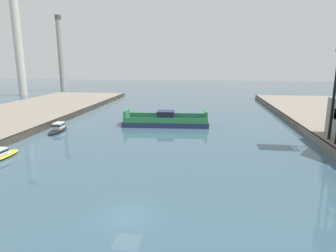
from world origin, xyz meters
name	(u,v)px	position (x,y,z in m)	size (l,w,h in m)	color
ground_plane	(126,217)	(0.00, 0.00, 0.00)	(400.00, 400.00, 0.00)	#385666
chain_ferry	(166,121)	(-1.73, 38.60, 1.02)	(18.71, 7.26, 3.30)	navy
moored_boat_near_left	(0,155)	(-22.40, 13.44, 0.55)	(2.76, 6.73, 1.48)	yellow
moored_boat_mid_left	(58,128)	(-22.31, 30.19, 0.64)	(2.75, 7.29, 1.72)	black
smokestack_distant_a	(18,44)	(-68.07, 88.29, 20.64)	(3.51, 3.51, 39.20)	beige
smokestack_distant_b	(61,52)	(-61.55, 110.04, 18.34)	(2.86, 2.86, 34.62)	#9E998E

